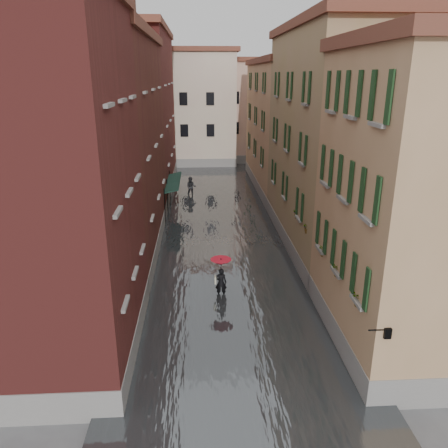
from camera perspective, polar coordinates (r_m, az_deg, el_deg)
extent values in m
plane|color=#4E4E50|center=(20.45, 1.12, -12.28)|extent=(120.00, 120.00, 0.00)
cube|color=#424649|center=(32.22, -0.65, -0.06)|extent=(10.00, 60.00, 0.20)
cube|color=maroon|center=(16.92, -22.57, 3.43)|extent=(6.00, 8.00, 13.00)
cube|color=#5A2B1C|center=(27.36, -15.29, 9.15)|extent=(6.00, 14.00, 12.50)
cube|color=maroon|center=(41.96, -11.31, 13.69)|extent=(6.00, 16.00, 14.00)
cube|color=#A87F56|center=(18.23, 24.29, 1.79)|extent=(6.00, 8.00, 11.50)
cube|color=#9C7A5E|center=(28.04, 14.37, 9.96)|extent=(6.00, 14.00, 13.00)
cube|color=#A87F56|center=(42.55, 8.27, 12.23)|extent=(6.00, 16.00, 11.50)
cube|color=beige|center=(55.60, -5.14, 14.67)|extent=(12.00, 9.00, 13.00)
cube|color=#CEA091|center=(58.09, 4.13, 14.38)|extent=(10.00, 9.00, 12.00)
cube|color=black|center=(33.23, -6.78, 4.81)|extent=(1.09, 2.83, 0.31)
cylinder|color=black|center=(32.21, -7.73, 2.19)|extent=(0.06, 0.06, 2.80)
cylinder|color=black|center=(34.93, -7.41, 3.53)|extent=(0.06, 0.06, 2.80)
cube|color=black|center=(36.31, -6.51, 6.03)|extent=(1.09, 3.36, 0.31)
cylinder|color=black|center=(34.99, -7.40, 3.56)|extent=(0.06, 0.06, 2.80)
cylinder|color=black|center=(38.23, -7.08, 4.89)|extent=(0.06, 0.06, 2.80)
cylinder|color=black|center=(14.73, 19.46, -12.92)|extent=(0.60, 0.05, 0.05)
cube|color=black|center=(14.89, 20.51, -13.13)|extent=(0.22, 0.22, 0.35)
cube|color=beige|center=(14.89, 20.51, -13.13)|extent=(0.14, 0.14, 0.24)
cube|color=#9F4034|center=(16.17, 17.31, -9.45)|extent=(0.22, 0.85, 0.18)
imported|color=#265926|center=(15.98, 17.46, -8.13)|extent=(0.59, 0.51, 0.66)
cube|color=#9F4034|center=(18.18, 14.77, -5.94)|extent=(0.22, 0.85, 0.18)
imported|color=#265926|center=(18.01, 14.88, -4.73)|extent=(0.59, 0.51, 0.66)
cube|color=#9F4034|center=(19.95, 13.03, -3.51)|extent=(0.22, 0.85, 0.18)
imported|color=#265926|center=(19.80, 13.12, -2.39)|extent=(0.59, 0.51, 0.66)
cube|color=#9F4034|center=(22.65, 10.98, -0.62)|extent=(0.22, 0.85, 0.18)
imported|color=#265926|center=(22.51, 11.05, 0.38)|extent=(0.59, 0.51, 0.66)
cube|color=#9F4034|center=(24.91, 9.64, 1.27)|extent=(0.22, 0.85, 0.18)
imported|color=#265926|center=(24.79, 9.70, 2.20)|extent=(0.59, 0.51, 0.66)
imported|color=black|center=(21.89, -0.40, -7.69)|extent=(0.60, 0.41, 1.57)
cube|color=beige|center=(21.85, -1.14, -7.27)|extent=(0.08, 0.30, 0.38)
cylinder|color=black|center=(21.64, -0.40, -6.36)|extent=(0.02, 0.02, 1.00)
cone|color=red|center=(21.41, -0.40, -4.98)|extent=(1.06, 1.06, 0.28)
imported|color=black|center=(39.76, -4.33, 4.84)|extent=(0.97, 0.78, 1.87)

